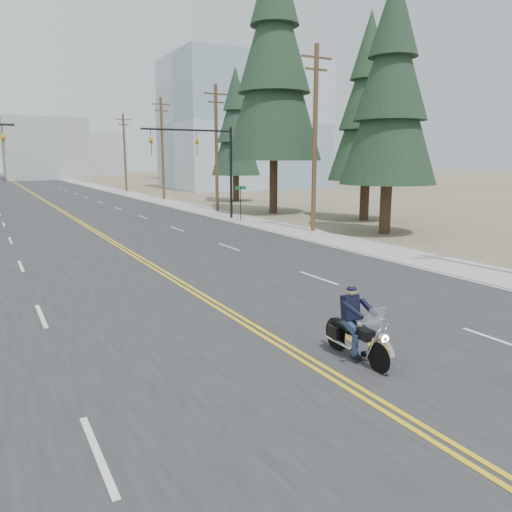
{
  "coord_description": "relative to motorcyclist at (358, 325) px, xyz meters",
  "views": [
    {
      "loc": [
        -6.23,
        -3.4,
        4.56
      ],
      "look_at": [
        1.13,
        9.99,
        1.6
      ],
      "focal_mm": 35.0,
      "sensor_mm": 36.0,
      "label": 1
    }
  ],
  "objects": [
    {
      "name": "road",
      "position": [
        -1.05,
        65.01,
        -0.85
      ],
      "size": [
        20.0,
        200.0,
        0.01
      ],
      "primitive_type": "cube",
      "color": "#303033",
      "rests_on": "ground"
    },
    {
      "name": "sidewalk_right",
      "position": [
        10.45,
        65.01,
        -0.85
      ],
      "size": [
        3.0,
        200.0,
        0.01
      ],
      "primitive_type": "cube",
      "color": "#A5A5A0",
      "rests_on": "ground"
    },
    {
      "name": "traffic_mast_right",
      "position": [
        7.93,
        27.01,
        4.09
      ],
      "size": [
        7.1,
        0.26,
        7.0
      ],
      "color": "black",
      "rests_on": "ground"
    },
    {
      "name": "street_sign",
      "position": [
        9.75,
        25.01,
        0.95
      ],
      "size": [
        0.9,
        0.06,
        2.62
      ],
      "color": "black",
      "rests_on": "ground"
    },
    {
      "name": "utility_pole_b",
      "position": [
        11.45,
        18.01,
        5.13
      ],
      "size": [
        2.2,
        0.3,
        11.5
      ],
      "color": "brown",
      "rests_on": "ground"
    },
    {
      "name": "utility_pole_c",
      "position": [
        11.45,
        33.01,
        4.88
      ],
      "size": [
        2.2,
        0.3,
        11.0
      ],
      "color": "brown",
      "rests_on": "ground"
    },
    {
      "name": "utility_pole_d",
      "position": [
        11.45,
        48.01,
        5.13
      ],
      "size": [
        2.2,
        0.3,
        11.5
      ],
      "color": "brown",
      "rests_on": "ground"
    },
    {
      "name": "utility_pole_e",
      "position": [
        11.45,
        65.01,
        4.88
      ],
      "size": [
        2.2,
        0.3,
        11.0
      ],
      "color": "brown",
      "rests_on": "ground"
    },
    {
      "name": "glass_building",
      "position": [
        30.95,
        65.01,
        9.15
      ],
      "size": [
        24.0,
        16.0,
        20.0
      ],
      "primitive_type": "cube",
      "color": "#9EB5CC",
      "rests_on": "ground"
    },
    {
      "name": "haze_bldg_b",
      "position": [
        6.95,
        120.01,
        6.15
      ],
      "size": [
        18.0,
        14.0,
        14.0
      ],
      "primitive_type": "cube",
      "color": "#ADB2B7",
      "rests_on": "ground"
    },
    {
      "name": "haze_bldg_c",
      "position": [
        38.95,
        105.01,
        8.15
      ],
      "size": [
        16.0,
        12.0,
        18.0
      ],
      "primitive_type": "cube",
      "color": "#B7BCC6",
      "rests_on": "ground"
    },
    {
      "name": "haze_bldg_e",
      "position": [
        23.95,
        145.01,
        5.15
      ],
      "size": [
        14.0,
        14.0,
        12.0
      ],
      "primitive_type": "cube",
      "color": "#B7BCC6",
      "rests_on": "ground"
    },
    {
      "name": "motorcyclist",
      "position": [
        0.0,
        0.0,
        0.0
      ],
      "size": [
        0.98,
        2.2,
        1.7
      ],
      "primitive_type": null,
      "rotation": [
        0.0,
        0.0,
        3.12
      ],
      "color": "black",
      "rests_on": "ground"
    },
    {
      "name": "conifer_near",
      "position": [
        14.69,
        14.87,
        8.0
      ],
      "size": [
        5.82,
        5.82,
        15.41
      ],
      "rotation": [
        0.0,
        0.0,
        0.25
      ],
      "color": "#382619",
      "rests_on": "ground"
    },
    {
      "name": "conifer_mid",
      "position": [
        18.31,
        21.0,
        7.83
      ],
      "size": [
        5.67,
        5.67,
        15.12
      ],
      "rotation": [
        0.0,
        0.0,
        0.38
      ],
      "color": "#382619",
      "rests_on": "ground"
    },
    {
      "name": "conifer_tall",
      "position": [
        14.92,
        28.86,
        12.05
      ],
      "size": [
        8.09,
        8.09,
        22.46
      ],
      "rotation": [
        0.0,
        0.0,
        -0.24
      ],
      "color": "#382619",
      "rests_on": "ground"
    },
    {
      "name": "conifer_far",
      "position": [
        17.72,
        41.71,
        7.42
      ],
      "size": [
        5.38,
        5.38,
        14.41
      ],
      "rotation": [
        0.0,
        0.0,
        -0.33
      ],
      "color": "#382619",
      "rests_on": "ground"
    }
  ]
}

